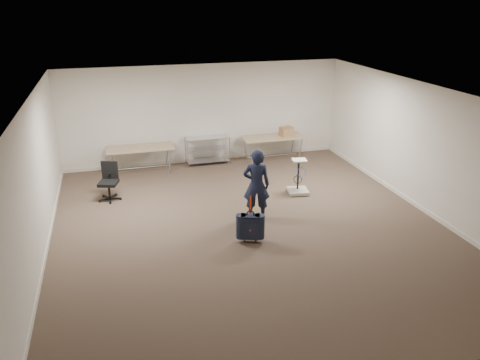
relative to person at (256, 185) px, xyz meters
name	(u,v)px	position (x,y,z in m)	size (l,w,h in m)	color
ground	(250,228)	(-0.26, -0.39, -0.79)	(9.00, 9.00, 0.00)	#483A2C
room_shell	(233,200)	(-0.26, 0.99, -0.74)	(8.00, 9.00, 9.00)	beige
folding_table_left	(140,149)	(-2.16, 3.56, -0.11)	(1.80, 0.75, 0.73)	#8D7156
folding_table_right	(273,138)	(1.64, 3.56, -0.11)	(1.80, 0.75, 0.73)	#8D7156
wire_shelf	(207,149)	(-0.26, 3.81, -0.35)	(1.22, 0.47, 0.80)	silver
person	(256,185)	(0.00, 0.00, 0.00)	(0.57, 0.38, 1.57)	black
suitcase	(250,227)	(-0.43, -0.98, -0.45)	(0.40, 0.31, 0.98)	black
office_chair	(109,188)	(-3.04, 1.94, -0.51)	(0.55, 0.55, 0.90)	black
equipment_cart	(298,184)	(1.42, 1.05, -0.56)	(0.54, 0.54, 0.88)	beige
cardboard_box	(286,131)	(2.03, 3.52, 0.08)	(0.36, 0.27, 0.27)	olive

